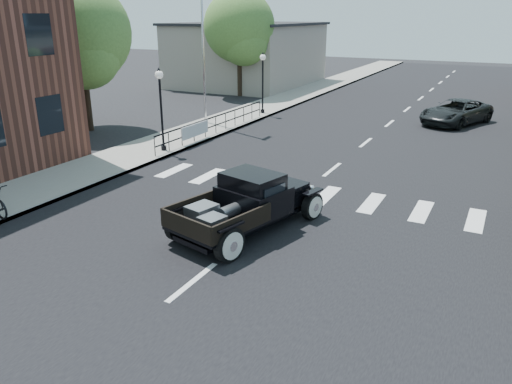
% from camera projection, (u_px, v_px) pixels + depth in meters
% --- Properties ---
extents(ground, '(120.00, 120.00, 0.00)m').
position_uv_depth(ground, '(252.00, 235.00, 14.21)').
color(ground, black).
rests_on(ground, ground).
extents(road, '(14.00, 80.00, 0.02)m').
position_uv_depth(road, '(381.00, 131.00, 26.77)').
color(road, black).
rests_on(road, ground).
extents(road_markings, '(12.00, 60.00, 0.06)m').
position_uv_depth(road_markings, '(354.00, 153.00, 22.58)').
color(road_markings, silver).
rests_on(road_markings, ground).
extents(sidewalk_left, '(3.00, 80.00, 0.15)m').
position_uv_depth(sidewalk_left, '(242.00, 115.00, 30.39)').
color(sidewalk_left, gray).
rests_on(sidewalk_left, ground).
extents(low_building_left, '(10.00, 12.00, 5.00)m').
position_uv_depth(low_building_left, '(248.00, 55.00, 43.25)').
color(low_building_left, '#A29688').
rests_on(low_building_left, ground).
extents(railing, '(0.08, 10.00, 1.00)m').
position_uv_depth(railing, '(216.00, 123.00, 25.49)').
color(railing, black).
rests_on(railing, sidewalk_left).
extents(banner, '(0.04, 2.20, 0.60)m').
position_uv_depth(banner, '(195.00, 135.00, 23.85)').
color(banner, silver).
rests_on(banner, sidewalk_left).
extents(lamp_post_b, '(0.36, 0.36, 3.62)m').
position_uv_depth(lamp_post_b, '(161.00, 110.00, 21.83)').
color(lamp_post_b, black).
rests_on(lamp_post_b, sidewalk_left).
extents(lamp_post_c, '(0.36, 0.36, 3.62)m').
position_uv_depth(lamp_post_c, '(263.00, 83.00, 30.20)').
color(lamp_post_c, black).
rests_on(lamp_post_c, sidewalk_left).
extents(flagpole, '(0.12, 0.12, 11.54)m').
position_uv_depth(flagpole, '(202.00, 14.00, 26.20)').
color(flagpole, silver).
rests_on(flagpole, sidewalk_left).
extents(big_tree_near, '(5.18, 5.18, 7.61)m').
position_uv_depth(big_tree_near, '(82.00, 57.00, 25.63)').
color(big_tree_near, '#486F2F').
rests_on(big_tree_near, ground).
extents(big_tree_far, '(5.20, 5.20, 7.64)m').
position_uv_depth(big_tree_far, '(239.00, 44.00, 36.70)').
color(big_tree_far, '#486F2F').
rests_on(big_tree_far, ground).
extents(hotrod_pickup, '(3.48, 5.41, 1.73)m').
position_uv_depth(hotrod_pickup, '(247.00, 203.00, 14.21)').
color(hotrod_pickup, black).
rests_on(hotrod_pickup, ground).
extents(second_car, '(3.99, 5.40, 1.36)m').
position_uv_depth(second_car, '(456.00, 112.00, 28.14)').
color(second_car, black).
rests_on(second_car, ground).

